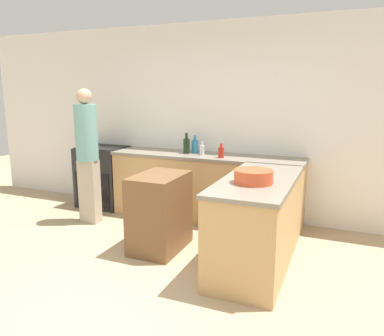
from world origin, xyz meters
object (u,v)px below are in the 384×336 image
island_table (160,212)px  hot_sauce_bottle (221,152)px  dish_soap_bottle (195,146)px  mixing_bowl (254,176)px  vinegar_bottle_clear (202,150)px  person_by_range (87,150)px  wine_bottle_dark (187,145)px  range_oven (104,176)px

island_table → hot_sauce_bottle: hot_sauce_bottle is taller
island_table → hot_sauce_bottle: bearing=69.2°
dish_soap_bottle → hot_sauce_bottle: 0.52m
mixing_bowl → hot_sauce_bottle: (-0.71, 1.18, 0.01)m
island_table → vinegar_bottle_clear: vinegar_bottle_clear is taller
dish_soap_bottle → vinegar_bottle_clear: 0.22m
person_by_range → wine_bottle_dark: bearing=32.3°
range_oven → wine_bottle_dark: wine_bottle_dark is taller
range_oven → island_table: range_oven is taller
wine_bottle_dark → vinegar_bottle_clear: bearing=-8.4°
dish_soap_bottle → person_by_range: size_ratio=0.13×
range_oven → island_table: bearing=-35.8°
range_oven → person_by_range: size_ratio=0.52×
mixing_bowl → wine_bottle_dark: 1.82m
island_table → range_oven: bearing=144.2°
hot_sauce_bottle → vinegar_bottle_clear: (-0.30, 0.09, 0.00)m
mixing_bowl → wine_bottle_dark: wine_bottle_dark is taller
dish_soap_bottle → wine_bottle_dark: bearing=-125.1°
vinegar_bottle_clear → island_table: bearing=-94.1°
range_oven → island_table: (1.58, -1.14, -0.03)m
mixing_bowl → person_by_range: (-2.39, 0.60, 0.01)m
island_table → dish_soap_bottle: (-0.09, 1.24, 0.58)m
range_oven → person_by_range: (0.29, -0.72, 0.53)m
hot_sauce_bottle → dish_soap_bottle: bearing=153.0°
dish_soap_bottle → vinegar_bottle_clear: bearing=-41.7°
island_table → mixing_bowl: mixing_bowl is taller
range_oven → island_table: 1.94m
wine_bottle_dark → vinegar_bottle_clear: (0.24, -0.04, -0.04)m
range_oven → mixing_bowl: bearing=-26.2°
hot_sauce_bottle → person_by_range: size_ratio=0.10×
person_by_range → range_oven: bearing=111.8°
mixing_bowl → vinegar_bottle_clear: bearing=128.6°
mixing_bowl → wine_bottle_dark: (-1.26, 1.31, 0.05)m
dish_soap_bottle → island_table: bearing=-86.1°
mixing_bowl → dish_soap_bottle: (-1.18, 1.42, 0.03)m
vinegar_bottle_clear → person_by_range: bearing=-153.7°
mixing_bowl → dish_soap_bottle: bearing=129.8°
island_table → person_by_range: 1.47m
hot_sauce_bottle → range_oven: bearing=176.2°
range_oven → hot_sauce_bottle: hot_sauce_bottle is taller
wine_bottle_dark → hot_sauce_bottle: bearing=-13.1°
mixing_bowl → hot_sauce_bottle: hot_sauce_bottle is taller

